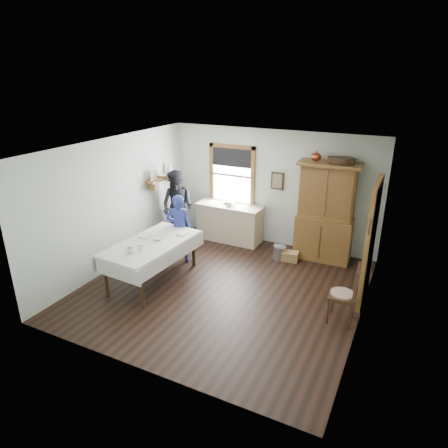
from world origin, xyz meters
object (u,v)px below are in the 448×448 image
(china_hutch, at_px, (325,212))
(woman_blue, at_px, (179,231))
(work_counter, at_px, (230,223))
(pail, at_px, (279,252))
(wicker_basket, at_px, (290,256))
(figure_dark, at_px, (178,209))
(spindle_chair, at_px, (343,293))
(dining_table, at_px, (153,261))

(china_hutch, xyz_separation_m, woman_blue, (-2.74, -1.50, -0.38))
(work_counter, relative_size, woman_blue, 1.14)
(pail, bearing_deg, china_hutch, 27.87)
(wicker_basket, distance_m, figure_dark, 2.87)
(pail, xyz_separation_m, wicker_basket, (0.24, 0.01, -0.05))
(woman_blue, relative_size, figure_dark, 0.87)
(spindle_chair, height_order, wicker_basket, spindle_chair)
(wicker_basket, bearing_deg, spindle_chair, -51.23)
(work_counter, bearing_deg, figure_dark, -150.60)
(pail, bearing_deg, work_counter, 162.60)
(dining_table, distance_m, wicker_basket, 2.99)
(china_hutch, bearing_deg, work_counter, 177.39)
(china_hutch, distance_m, wicker_basket, 1.22)
(spindle_chair, bearing_deg, wicker_basket, 124.95)
(pail, bearing_deg, spindle_chair, -46.69)
(wicker_basket, bearing_deg, figure_dark, -176.88)
(work_counter, bearing_deg, spindle_chair, -34.72)
(dining_table, distance_m, figure_dark, 2.02)
(spindle_chair, xyz_separation_m, figure_dark, (-4.21, 1.64, 0.28))
(work_counter, distance_m, figure_dark, 1.29)
(pail, height_order, wicker_basket, pail)
(spindle_chair, height_order, pail, spindle_chair)
(dining_table, bearing_deg, wicker_basket, 43.10)
(pail, relative_size, woman_blue, 0.22)
(work_counter, xyz_separation_m, china_hutch, (2.27, -0.01, 0.63))
(china_hutch, xyz_separation_m, pail, (-0.83, -0.44, -0.93))
(figure_dark, bearing_deg, dining_table, -67.00)
(china_hutch, height_order, dining_table, china_hutch)
(work_counter, height_order, dining_table, work_counter)
(dining_table, relative_size, spindle_chair, 1.94)
(china_hutch, bearing_deg, woman_blue, -153.63)
(work_counter, height_order, figure_dark, figure_dark)
(work_counter, relative_size, spindle_chair, 1.52)
(dining_table, xyz_separation_m, wicker_basket, (2.17, 2.03, -0.30))
(work_counter, xyz_separation_m, spindle_chair, (3.12, -2.23, 0.07))
(spindle_chair, xyz_separation_m, pail, (-1.68, 1.78, -0.37))
(dining_table, distance_m, pail, 2.81)
(work_counter, bearing_deg, china_hutch, 0.56)
(china_hutch, bearing_deg, figure_dark, -172.49)
(wicker_basket, xyz_separation_m, figure_dark, (-2.77, -0.15, 0.71))
(spindle_chair, bearing_deg, pail, 129.49)
(china_hutch, bearing_deg, pail, -154.43)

